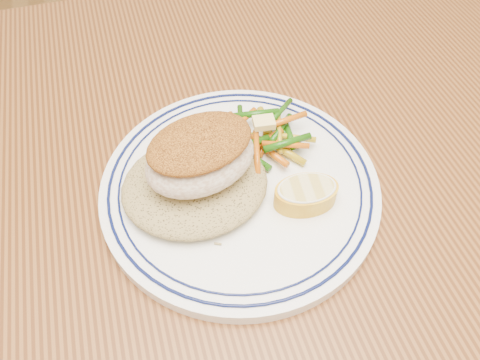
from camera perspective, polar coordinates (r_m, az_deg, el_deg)
The scene contains 7 objects.
dining_table at distance 0.57m, azimuth 1.86°, elevation -8.19°, with size 1.50×0.90×0.75m.
plate at distance 0.49m, azimuth 0.00°, elevation -0.76°, with size 0.29×0.29×0.02m.
rice_pilaf at distance 0.47m, azimuth -5.55°, elevation -0.33°, with size 0.15×0.13×0.03m, color olive.
fish_fillet at distance 0.44m, azimuth -4.86°, elevation 3.03°, with size 0.13×0.10×0.06m.
vegetable_pile at distance 0.51m, azimuth 3.19°, elevation 5.32°, with size 0.11×0.10×0.03m.
butter_pat at distance 0.50m, azimuth 2.93°, elevation 7.01°, with size 0.02×0.02×0.01m, color #FCE07B.
lemon_wedge at distance 0.46m, azimuth 8.03°, elevation -1.68°, with size 0.07×0.06×0.02m.
Camera 1 is at (-0.10, -0.27, 1.15)m, focal length 35.00 mm.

